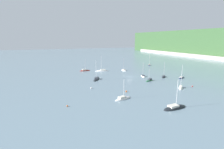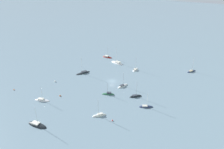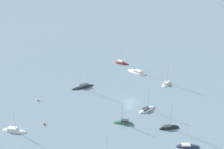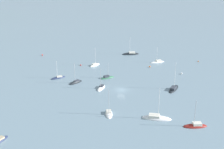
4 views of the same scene
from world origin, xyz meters
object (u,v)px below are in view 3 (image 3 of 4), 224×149
(sailboat_7, at_px, (147,110))
(sailboat_10, at_px, (121,63))
(sailboat_9, at_px, (137,72))
(mooring_buoy_3, at_px, (37,100))
(sailboat_2, at_px, (188,147))
(sailboat_0, at_px, (123,123))
(sailboat_1, at_px, (166,84))
(sailboat_3, at_px, (15,131))
(sailboat_4, at_px, (169,128))
(mooring_buoy_0, at_px, (44,123))
(sailboat_5, at_px, (83,87))

(sailboat_7, bearing_deg, sailboat_10, 61.93)
(sailboat_9, distance_m, mooring_buoy_3, 41.84)
(sailboat_2, bearing_deg, sailboat_0, 148.70)
(sailboat_1, bearing_deg, sailboat_3, 153.73)
(sailboat_7, height_order, sailboat_10, sailboat_10)
(sailboat_4, xyz_separation_m, mooring_buoy_0, (16.35, -32.28, 0.24))
(sailboat_7, xyz_separation_m, mooring_buoy_3, (12.55, -34.25, 0.29))
(sailboat_0, relative_size, sailboat_7, 0.80)
(sailboat_7, distance_m, mooring_buoy_0, 31.91)
(sailboat_2, xyz_separation_m, sailboat_5, (-14.95, -43.60, 0.08))
(sailboat_10, distance_m, mooring_buoy_0, 53.03)
(sailboat_2, xyz_separation_m, sailboat_9, (-36.75, -32.49, 0.04))
(sailboat_0, distance_m, sailboat_5, 27.30)
(sailboat_3, height_order, sailboat_10, sailboat_10)
(sailboat_7, xyz_separation_m, mooring_buoy_0, (22.47, -22.65, 0.24))
(sailboat_2, bearing_deg, mooring_buoy_3, 153.82)
(sailboat_0, relative_size, sailboat_4, 0.74)
(sailboat_0, bearing_deg, sailboat_7, -129.62)
(sailboat_10, bearing_deg, sailboat_2, -45.11)
(sailboat_3, bearing_deg, sailboat_9, 60.17)
(sailboat_4, xyz_separation_m, sailboat_7, (-6.12, -9.63, 0.00))
(mooring_buoy_3, bearing_deg, sailboat_7, 110.13)
(sailboat_5, distance_m, sailboat_9, 24.47)
(sailboat_2, height_order, sailboat_3, sailboat_2)
(sailboat_9, relative_size, mooring_buoy_0, 17.04)
(sailboat_2, xyz_separation_m, mooring_buoy_0, (10.62, -39.54, 0.25))
(sailboat_5, xyz_separation_m, sailboat_10, (-27.36, 0.96, -0.02))
(sailboat_10, bearing_deg, sailboat_7, -50.12)
(sailboat_5, bearing_deg, sailboat_1, 156.91)
(sailboat_1, distance_m, sailboat_5, 30.91)
(sailboat_9, bearing_deg, sailboat_4, 143.41)
(sailboat_4, distance_m, mooring_buoy_3, 44.35)
(mooring_buoy_0, bearing_deg, sailboat_3, -36.10)
(sailboat_2, relative_size, mooring_buoy_0, 12.49)
(sailboat_2, distance_m, mooring_buoy_0, 40.94)
(sailboat_3, height_order, mooring_buoy_0, sailboat_3)
(sailboat_10, height_order, mooring_buoy_3, sailboat_10)
(sailboat_3, distance_m, sailboat_9, 55.49)
(mooring_buoy_0, bearing_deg, sailboat_0, 121.62)
(sailboat_2, bearing_deg, sailboat_10, 108.26)
(sailboat_2, xyz_separation_m, sailboat_7, (-11.85, -16.89, 0.01))
(sailboat_9, xyz_separation_m, mooring_buoy_0, (47.37, -7.05, 0.21))
(sailboat_5, bearing_deg, sailboat_2, 102.71)
(sailboat_7, bearing_deg, sailboat_5, 105.09)
(sailboat_0, relative_size, sailboat_2, 0.86)
(sailboat_9, xyz_separation_m, mooring_buoy_3, (37.46, -18.65, 0.26))
(sailboat_2, distance_m, sailboat_4, 9.25)
(sailboat_2, bearing_deg, sailboat_7, 117.98)
(sailboat_0, distance_m, sailboat_4, 13.28)
(sailboat_5, bearing_deg, sailboat_10, -150.36)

